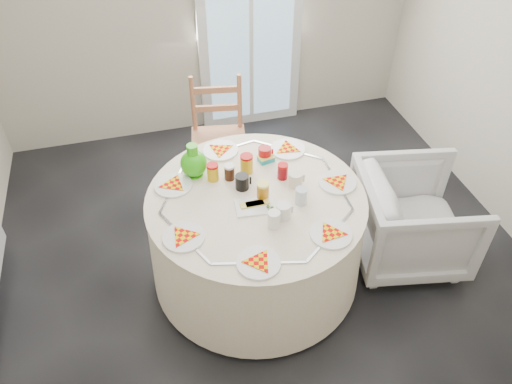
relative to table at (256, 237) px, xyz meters
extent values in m
plane|color=black|center=(0.09, 0.07, -0.38)|extent=(4.00, 4.00, 0.00)
cube|color=#BCB5A3|center=(0.09, 2.07, 0.93)|extent=(4.00, 0.02, 2.60)
cube|color=silver|center=(0.49, 2.02, 0.68)|extent=(1.00, 0.08, 2.10)
cylinder|color=#FAE5CA|center=(0.00, 0.00, 0.00)|extent=(1.50, 1.50, 0.76)
imported|color=silver|center=(1.16, -0.11, 0.02)|extent=(0.87, 0.91, 0.81)
cube|color=teal|center=(0.17, 0.35, 0.41)|extent=(0.13, 0.10, 0.04)
camera|label=1|loc=(-0.64, -2.34, 2.56)|focal=35.00mm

